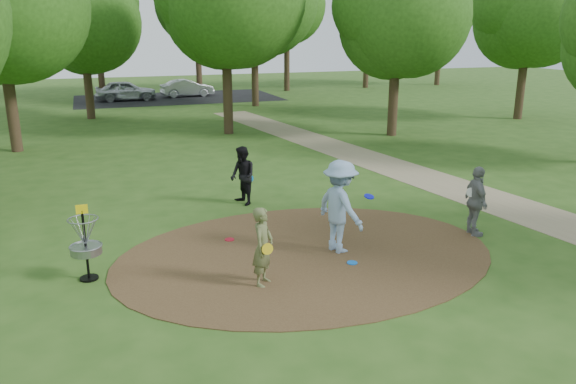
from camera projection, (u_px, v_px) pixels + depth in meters
name	position (u px, v px, depth m)	size (l,w,h in m)	color
ground	(307.00, 255.00, 12.26)	(100.00, 100.00, 0.00)	#2D5119
dirt_clearing	(307.00, 254.00, 12.26)	(8.40, 8.40, 0.02)	#47301C
footpath	(490.00, 200.00, 16.18)	(2.00, 40.00, 0.01)	#8C7A5B
parking_lot	(178.00, 98.00, 40.01)	(14.00, 8.00, 0.01)	black
player_observer_with_disc	(263.00, 247.00, 10.63)	(0.64, 0.68, 1.56)	#5F653A
player_throwing_with_disc	(340.00, 207.00, 12.19)	(1.37, 1.49, 2.06)	#8CAAD1
player_walking_with_disc	(243.00, 176.00, 15.58)	(0.78, 0.92, 1.64)	black
player_waiting_with_disc	(476.00, 201.00, 13.20)	(0.61, 1.05, 1.68)	gray
disc_ground_blue	(352.00, 263.00, 11.77)	(0.22, 0.22, 0.02)	blue
disc_ground_red	(229.00, 239.00, 13.07)	(0.22, 0.22, 0.02)	red
car_left	(126.00, 91.00, 38.30)	(1.63, 4.04, 1.38)	#ADB1B5
car_right	(187.00, 88.00, 40.57)	(1.30, 3.74, 1.23)	#A6A9AE
disc_golf_basket	(85.00, 238.00, 10.83)	(0.63, 0.63, 1.54)	black
tree_ring	(246.00, 13.00, 21.07)	(37.30, 45.62, 9.77)	#332316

